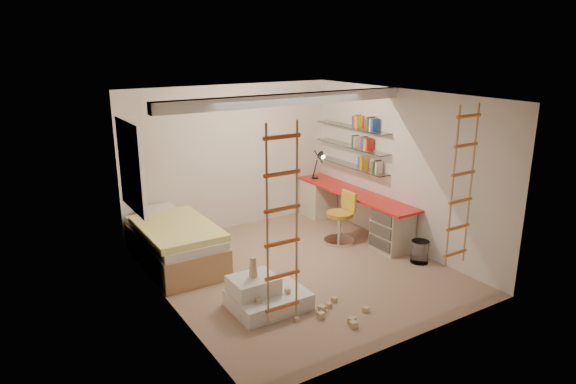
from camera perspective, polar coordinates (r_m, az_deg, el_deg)
floor at (r=7.83m, az=1.18°, el=-8.63°), size 4.50×4.50×0.00m
ceiling_beam at (r=7.39m, az=0.00°, el=10.24°), size 4.00×0.18×0.16m
window_frame at (r=7.88m, az=-17.05°, el=2.74°), size 0.06×1.15×1.35m
window_blind at (r=7.89m, az=-16.77°, el=2.78°), size 0.02×1.00×1.20m
rope_ladder_left at (r=5.22m, az=-0.64°, el=-3.79°), size 0.41×0.04×2.13m
rope_ladder_right at (r=6.94m, az=18.74°, el=0.50°), size 0.41×0.04×2.13m
waste_bin at (r=8.27m, az=14.43°, el=-6.44°), size 0.28×0.28×0.35m
desk at (r=9.28m, az=7.17°, el=-1.99°), size 0.56×2.80×0.75m
shelves at (r=9.29m, az=7.11°, el=5.04°), size 0.25×1.80×0.71m
bed at (r=8.12m, az=-12.47°, el=-5.56°), size 1.02×2.00×0.69m
task_lamp at (r=9.79m, az=3.58°, el=3.54°), size 0.14×0.36×0.57m
swivel_chair at (r=8.78m, az=5.89°, el=-3.58°), size 0.53×0.53×0.88m
play_platform at (r=6.75m, az=-2.66°, el=-11.42°), size 0.96×0.75×0.43m
toy_blocks at (r=6.62m, az=1.74°, el=-11.63°), size 1.30×1.15×0.70m
books at (r=9.27m, az=7.14°, el=5.95°), size 0.14×0.70×0.92m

